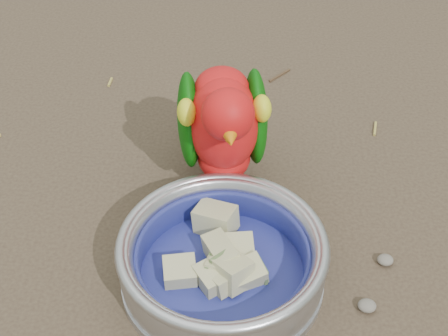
# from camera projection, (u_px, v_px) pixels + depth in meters

# --- Properties ---
(ground) EXTENTS (60.00, 60.00, 0.00)m
(ground) POSITION_uv_depth(u_px,v_px,m) (118.00, 302.00, 0.70)
(ground) COLOR #47392A
(food_bowl) EXTENTS (0.21, 0.21, 0.02)m
(food_bowl) POSITION_uv_depth(u_px,v_px,m) (223.00, 277.00, 0.72)
(food_bowl) COLOR #B2B2BA
(food_bowl) RESTS_ON ground
(bowl_wall) EXTENTS (0.21, 0.21, 0.04)m
(bowl_wall) POSITION_uv_depth(u_px,v_px,m) (222.00, 257.00, 0.70)
(bowl_wall) COLOR #B2B2BA
(bowl_wall) RESTS_ON food_bowl
(fruit_wedges) EXTENTS (0.13, 0.13, 0.03)m
(fruit_wedges) POSITION_uv_depth(u_px,v_px,m) (222.00, 262.00, 0.70)
(fruit_wedges) COLOR #C1BB86
(fruit_wedges) RESTS_ON food_bowl
(lory_parrot) EXTENTS (0.13, 0.23, 0.17)m
(lory_parrot) POSITION_uv_depth(u_px,v_px,m) (223.00, 134.00, 0.77)
(lory_parrot) COLOR red
(lory_parrot) RESTS_ON ground
(ground_debris) EXTENTS (0.90, 0.80, 0.01)m
(ground_debris) POSITION_uv_depth(u_px,v_px,m) (166.00, 247.00, 0.76)
(ground_debris) COLOR #A49041
(ground_debris) RESTS_ON ground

